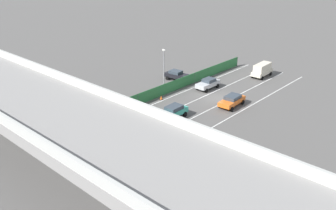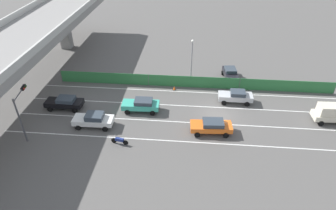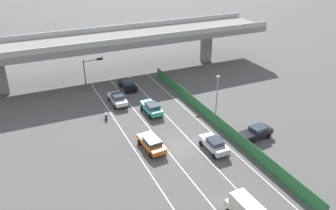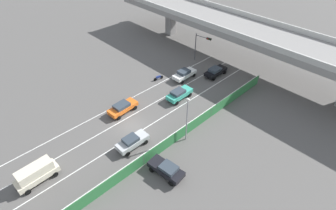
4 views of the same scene
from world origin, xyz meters
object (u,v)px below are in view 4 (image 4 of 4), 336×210
traffic_light (201,43)px  traffic_cone (189,124)px  car_sedan_black (216,71)px  street_lamp (187,116)px  car_van_cream (36,173)px  car_taxi_orange (123,107)px  car_sedan_silver (132,141)px  parked_sedan_dark (166,169)px  car_taxi_teal (179,94)px  motorcycle (158,78)px  car_sedan_white (184,74)px

traffic_light → traffic_cone: traffic_light is taller
car_sedan_black → street_lamp: street_lamp is taller
car_van_cream → car_taxi_orange: bearing=102.9°
car_taxi_orange → traffic_light: size_ratio=0.87×
car_sedan_silver → parked_sedan_dark: bearing=1.2°
car_taxi_teal → motorcycle: bearing=168.4°
car_sedan_silver → traffic_cone: size_ratio=7.69×
car_taxi_teal → traffic_cone: 6.65m
traffic_cone → car_taxi_orange: bearing=-151.7°
car_van_cream → motorcycle: car_van_cream is taller
motorcycle → street_lamp: (13.37, -7.23, 3.70)m
car_van_cream → car_sedan_black: (-0.12, 32.54, -0.39)m
car_van_cream → car_taxi_orange: (-3.29, 14.34, -0.40)m
car_taxi_orange → motorcycle: (-2.88, 9.84, -0.43)m
car_taxi_teal → car_sedan_white: bearing=125.7°
car_taxi_orange → traffic_cone: (8.97, 4.83, -0.63)m
car_sedan_white → street_lamp: (10.55, -10.87, 3.24)m
car_taxi_orange → parked_sedan_dark: 13.21m
car_taxi_teal → parked_sedan_dark: bearing=-51.5°
car_sedan_black → car_sedan_white: size_ratio=1.00×
car_sedan_black → traffic_cone: (5.80, -13.37, -0.63)m
car_sedan_silver → parked_sedan_dark: 6.24m
car_van_cream → car_sedan_black: size_ratio=1.04×
car_sedan_white → street_lamp: street_lamp is taller
car_taxi_teal → parked_sedan_dark: 14.98m
traffic_light → car_taxi_orange: bearing=-83.6°
car_van_cream → car_sedan_white: car_van_cream is taller
car_sedan_black → car_sedan_silver: size_ratio=1.07×
car_taxi_teal → traffic_light: 13.27m
car_van_cream → traffic_light: traffic_light is taller
car_sedan_white → traffic_light: (-2.19, 6.65, 2.93)m
car_sedan_black → parked_sedan_dark: bearing=-65.7°
car_sedan_silver → street_lamp: bearing=56.6°
car_sedan_black → traffic_light: traffic_light is taller
car_van_cream → parked_sedan_dark: 14.67m
car_taxi_orange → parked_sedan_dark: bearing=-14.0°
car_sedan_white → street_lamp: 15.49m
car_sedan_black → parked_sedan_dark: 23.46m
car_van_cream → traffic_light: 35.01m
car_sedan_white → traffic_light: size_ratio=0.85×
car_sedan_silver → motorcycle: car_sedan_silver is taller
car_sedan_silver → motorcycle: 16.21m
car_taxi_teal → car_sedan_black: size_ratio=1.00×
traffic_light → street_lamp: 21.67m
car_taxi_teal → car_sedan_silver: 12.25m
car_sedan_silver → car_van_cream: bearing=-106.6°
car_taxi_teal → parked_sedan_dark: car_taxi_teal is taller
motorcycle → traffic_light: traffic_light is taller
traffic_light → car_sedan_white: bearing=-71.8°
car_taxi_orange → street_lamp: street_lamp is taller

